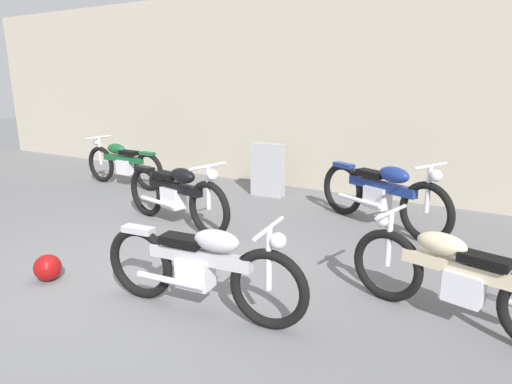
{
  "coord_description": "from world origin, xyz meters",
  "views": [
    {
      "loc": [
        3.31,
        -2.93,
        1.98
      ],
      "look_at": [
        0.48,
        1.85,
        0.55
      ],
      "focal_mm": 30.68,
      "sensor_mm": 36.0,
      "label": 1
    }
  ],
  "objects_px": {
    "motorcycle_cream": "(457,278)",
    "helmet": "(48,268)",
    "stone_marker": "(268,170)",
    "motorcycle_silver": "(201,267)",
    "motorcycle_blue": "(382,194)",
    "motorcycle_black": "(176,194)",
    "motorcycle_green": "(123,163)"
  },
  "relations": [
    {
      "from": "motorcycle_silver",
      "to": "helmet",
      "type": "bearing_deg",
      "value": -176.71
    },
    {
      "from": "helmet",
      "to": "motorcycle_blue",
      "type": "xyz_separation_m",
      "value": [
        2.44,
        3.37,
        0.34
      ]
    },
    {
      "from": "stone_marker",
      "to": "motorcycle_silver",
      "type": "bearing_deg",
      "value": -68.88
    },
    {
      "from": "motorcycle_cream",
      "to": "motorcycle_silver",
      "type": "xyz_separation_m",
      "value": [
        -1.91,
        -0.91,
        0.01
      ]
    },
    {
      "from": "stone_marker",
      "to": "motorcycle_cream",
      "type": "xyz_separation_m",
      "value": [
        3.36,
        -2.86,
        -0.04
      ]
    },
    {
      "from": "motorcycle_green",
      "to": "motorcycle_black",
      "type": "bearing_deg",
      "value": 153.77
    },
    {
      "from": "motorcycle_cream",
      "to": "motorcycle_silver",
      "type": "height_order",
      "value": "motorcycle_silver"
    },
    {
      "from": "motorcycle_cream",
      "to": "motorcycle_green",
      "type": "relative_size",
      "value": 0.94
    },
    {
      "from": "helmet",
      "to": "motorcycle_blue",
      "type": "relative_size",
      "value": 0.13
    },
    {
      "from": "motorcycle_silver",
      "to": "motorcycle_blue",
      "type": "bearing_deg",
      "value": 70.59
    },
    {
      "from": "helmet",
      "to": "motorcycle_green",
      "type": "xyz_separation_m",
      "value": [
        -2.45,
        3.3,
        0.3
      ]
    },
    {
      "from": "motorcycle_green",
      "to": "motorcycle_silver",
      "type": "bearing_deg",
      "value": 146.32
    },
    {
      "from": "stone_marker",
      "to": "helmet",
      "type": "relative_size",
      "value": 3.41
    },
    {
      "from": "helmet",
      "to": "motorcycle_cream",
      "type": "xyz_separation_m",
      "value": [
        3.64,
        1.21,
        0.28
      ]
    },
    {
      "from": "stone_marker",
      "to": "motorcycle_blue",
      "type": "distance_m",
      "value": 2.27
    },
    {
      "from": "motorcycle_black",
      "to": "motorcycle_blue",
      "type": "distance_m",
      "value": 2.82
    },
    {
      "from": "motorcycle_black",
      "to": "motorcycle_green",
      "type": "relative_size",
      "value": 1.03
    },
    {
      "from": "motorcycle_blue",
      "to": "motorcycle_green",
      "type": "distance_m",
      "value": 4.89
    },
    {
      "from": "motorcycle_blue",
      "to": "motorcycle_silver",
      "type": "bearing_deg",
      "value": -77.65
    },
    {
      "from": "helmet",
      "to": "motorcycle_silver",
      "type": "distance_m",
      "value": 1.78
    },
    {
      "from": "helmet",
      "to": "motorcycle_silver",
      "type": "relative_size",
      "value": 0.14
    },
    {
      "from": "motorcycle_cream",
      "to": "motorcycle_black",
      "type": "distance_m",
      "value": 3.74
    },
    {
      "from": "motorcycle_black",
      "to": "motorcycle_silver",
      "type": "xyz_separation_m",
      "value": [
        1.75,
        -1.69,
        -0.03
      ]
    },
    {
      "from": "stone_marker",
      "to": "motorcycle_cream",
      "type": "height_order",
      "value": "stone_marker"
    },
    {
      "from": "motorcycle_blue",
      "to": "motorcycle_green",
      "type": "bearing_deg",
      "value": -153.81
    },
    {
      "from": "motorcycle_silver",
      "to": "motorcycle_green",
      "type": "xyz_separation_m",
      "value": [
        -4.18,
        3.0,
        0.01
      ]
    },
    {
      "from": "helmet",
      "to": "motorcycle_green",
      "type": "distance_m",
      "value": 4.12
    },
    {
      "from": "motorcycle_black",
      "to": "motorcycle_green",
      "type": "distance_m",
      "value": 2.76
    },
    {
      "from": "helmet",
      "to": "motorcycle_cream",
      "type": "distance_m",
      "value": 3.85
    },
    {
      "from": "motorcycle_cream",
      "to": "helmet",
      "type": "bearing_deg",
      "value": 31.35
    },
    {
      "from": "motorcycle_cream",
      "to": "motorcycle_black",
      "type": "xyz_separation_m",
      "value": [
        -3.65,
        0.78,
        0.04
      ]
    },
    {
      "from": "motorcycle_black",
      "to": "motorcycle_blue",
      "type": "height_order",
      "value": "motorcycle_blue"
    }
  ]
}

